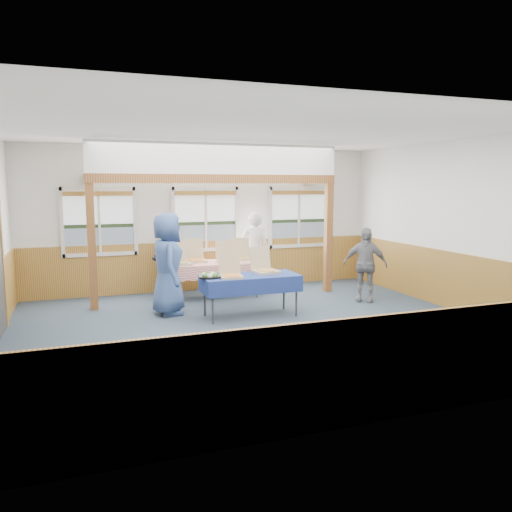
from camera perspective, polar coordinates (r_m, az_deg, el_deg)
The scene contains 28 objects.
floor at distance 8.35m, azimuth 0.17°, elevation -8.33°, with size 8.00×8.00×0.00m, color #283442.
ceiling at distance 8.05m, azimuth 0.17°, elevation 14.08°, with size 8.00×8.00×0.00m, color white.
wall_back at distance 11.39m, azimuth -5.82°, elevation 4.21°, with size 8.00×8.00×0.00m, color silver.
wall_front at distance 4.92m, azimuth 14.12°, elevation -1.00°, with size 8.00×8.00×0.00m, color silver.
wall_right at distance 10.12m, azimuth 22.04°, elevation 3.19°, with size 8.00×8.00×0.00m, color silver.
wainscot_back at distance 11.48m, azimuth -5.72°, elevation -1.03°, with size 7.98×0.05×1.10m, color brown.
wainscot_front at distance 5.20m, azimuth 13.56°, elevation -12.45°, with size 7.98×0.05×1.10m, color brown.
wainscot_right at distance 10.23m, azimuth 21.62°, elevation -2.68°, with size 0.05×6.98×1.10m, color brown.
window_left at distance 11.02m, azimuth -17.49°, elevation 4.17°, with size 1.56×0.10×1.46m.
window_mid at distance 11.34m, azimuth -5.78°, elevation 4.60°, with size 1.56×0.10×1.46m.
window_right at distance 12.10m, azimuth 4.89°, elevation 4.82°, with size 1.56×0.10×1.46m.
post_left at distance 9.90m, azimuth -18.27°, elevation 0.95°, with size 0.15×0.15×2.40m, color #642C16.
post_right at distance 11.19m, azimuth 8.25°, elevation 2.05°, with size 0.15×0.15×2.40m, color #642C16.
cross_beam at distance 10.20m, azimuth -4.26°, elevation 8.79°, with size 5.15×0.18×0.18m, color #642C16.
table_left at distance 8.99m, azimuth -0.65°, elevation -2.58°, with size 1.89×1.31×0.76m.
table_right at distance 10.54m, azimuth -4.86°, elevation -1.00°, with size 1.92×0.93×0.76m.
pizza_box_a at distance 8.74m, azimuth -2.86°, elevation -2.05°, with size 0.44×0.51×0.41m.
pizza_box_b at distance 9.23m, azimuth 1.04°, elevation -1.48°, with size 0.49×0.57×0.46m.
pizza_box_c at distance 10.26m, azimuth -8.81°, elevation -0.61°, with size 0.48×0.56×0.47m.
pizza_box_d at distance 10.62m, azimuth -6.95°, elevation -0.28°, with size 0.44×0.53×0.46m.
pizza_box_e at distance 10.51m, azimuth -3.41°, elevation -0.34°, with size 0.45×0.53×0.43m.
pizza_box_f at distance 10.84m, azimuth -1.70°, elevation -0.06°, with size 0.49×0.56×0.46m.
veggie_tray at distance 8.76m, azimuth -5.30°, elevation -2.28°, with size 0.39×0.39×0.09m.
drink_glass at distance 10.53m, azimuth -0.04°, elevation -0.26°, with size 0.07×0.07×0.15m, color #966A19.
woman_white at distance 11.38m, azimuth -0.12°, elevation 0.63°, with size 0.64×0.42×1.77m, color silver.
woman_black at distance 10.89m, azimuth -10.20°, elevation -0.38°, with size 0.76×0.59×1.56m, color black.
man_blue at distance 9.25m, azimuth -10.07°, elevation -0.89°, with size 0.92×0.60×1.87m, color #344D82.
person_grey at distance 10.41m, azimuth 12.33°, elevation -0.96°, with size 0.89×0.37×1.51m, color slate.
Camera 1 is at (-2.71, -7.53, 2.35)m, focal length 35.00 mm.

